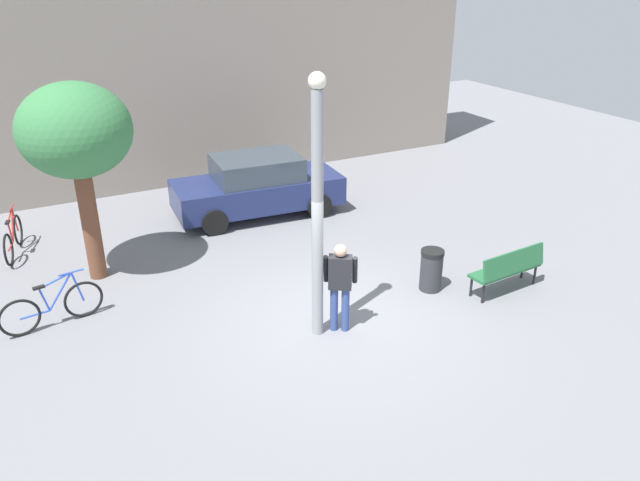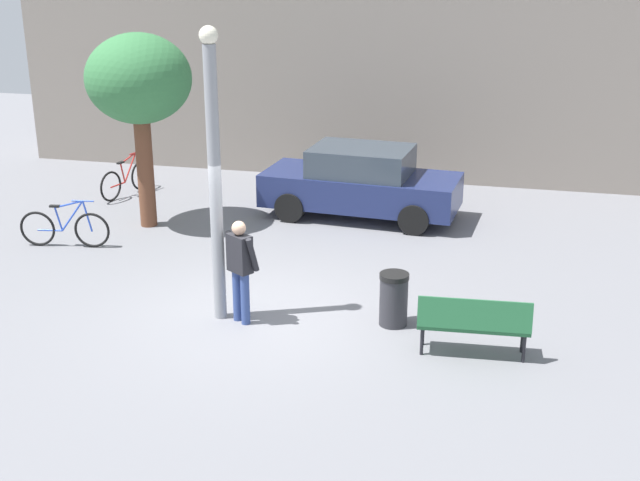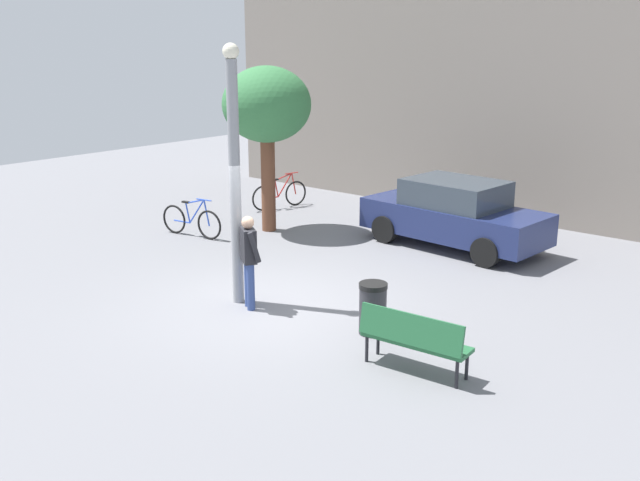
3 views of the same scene
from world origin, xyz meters
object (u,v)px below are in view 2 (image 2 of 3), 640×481
(bicycle_blue, at_px, (65,228))
(bicycle_red, at_px, (126,180))
(person_by_lamppost, at_px, (240,265))
(plaza_tree, at_px, (139,82))
(lamppost, at_px, (214,171))
(trash_bin, at_px, (394,299))
(parked_car_navy, at_px, (361,183))
(park_bench, at_px, (474,321))

(bicycle_blue, bearing_deg, bicycle_red, 96.90)
(person_by_lamppost, bearing_deg, plaza_tree, 130.12)
(bicycle_red, bearing_deg, bicycle_blue, -83.10)
(plaza_tree, xyz_separation_m, bicycle_red, (-1.45, 1.97, -2.65))
(lamppost, height_order, bicycle_blue, lamppost)
(lamppost, xyz_separation_m, trash_bin, (2.72, 0.36, -1.97))
(bicycle_red, xyz_separation_m, trash_bin, (7.24, -5.61, 0.05))
(parked_car_navy, bearing_deg, trash_bin, -73.85)
(park_bench, distance_m, bicycle_red, 10.64)
(plaza_tree, relative_size, bicycle_blue, 2.23)
(lamppost, distance_m, plaza_tree, 5.08)
(bicycle_blue, distance_m, parked_car_navy, 6.20)
(bicycle_blue, bearing_deg, plaza_tree, 57.64)
(person_by_lamppost, relative_size, parked_car_navy, 0.39)
(bicycle_blue, relative_size, bicycle_red, 1.01)
(bicycle_red, distance_m, trash_bin, 9.16)
(parked_car_navy, height_order, trash_bin, parked_car_navy)
(lamppost, xyz_separation_m, bicycle_red, (-4.52, 5.97, -2.02))
(bicycle_blue, bearing_deg, parked_car_navy, 31.50)
(park_bench, relative_size, bicycle_red, 0.92)
(lamppost, xyz_separation_m, parked_car_navy, (1.20, 5.63, -1.63))
(person_by_lamppost, distance_m, parked_car_navy, 5.78)
(lamppost, xyz_separation_m, park_bench, (3.99, -0.43, -1.85))
(parked_car_navy, bearing_deg, lamppost, -102.01)
(park_bench, distance_m, plaza_tree, 8.69)
(bicycle_blue, distance_m, bicycle_red, 3.61)
(bicycle_blue, xyz_separation_m, trash_bin, (6.81, -2.03, 0.05))
(park_bench, bearing_deg, plaza_tree, 147.87)
(plaza_tree, xyz_separation_m, bicycle_blue, (-1.02, -1.61, -2.65))
(person_by_lamppost, distance_m, bicycle_blue, 5.15)
(bicycle_red, xyz_separation_m, parked_car_navy, (5.71, -0.34, 0.39))
(trash_bin, bearing_deg, person_by_lamppost, -168.98)
(trash_bin, bearing_deg, parked_car_navy, 106.15)
(bicycle_red, bearing_deg, park_bench, -36.94)
(lamppost, bearing_deg, plaza_tree, 127.41)
(person_by_lamppost, distance_m, trash_bin, 2.44)
(lamppost, relative_size, bicycle_red, 2.56)
(park_bench, relative_size, trash_bin, 1.91)
(bicycle_blue, height_order, bicycle_red, same)
(trash_bin, bearing_deg, lamppost, -172.45)
(bicycle_red, bearing_deg, person_by_lamppost, -51.02)
(plaza_tree, bearing_deg, trash_bin, -32.20)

